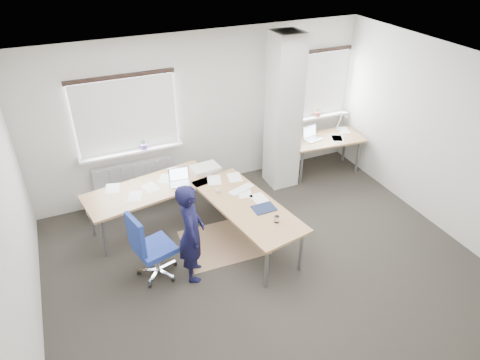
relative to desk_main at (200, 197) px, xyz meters
name	(u,v)px	position (x,y,z in m)	size (l,w,h in m)	color
ground	(265,265)	(0.58, -1.08, -0.69)	(6.00, 6.00, 0.00)	black
room_shell	(265,142)	(0.76, -0.62, 1.05)	(6.04, 5.04, 2.82)	beige
floor_mat	(223,242)	(0.22, -0.37, -0.69)	(1.21, 1.02, 0.01)	#967252
white_crate	(100,207)	(-1.40, 1.17, -0.56)	(0.44, 0.31, 0.27)	white
desk_main	(200,197)	(0.00, 0.00, 0.00)	(2.82, 2.63, 0.96)	#9C6A43
desk_side	(326,140)	(2.84, 0.87, -0.01)	(1.46, 0.82, 1.22)	#9C6A43
task_chair	(154,259)	(-0.92, -0.65, -0.39)	(0.61, 0.59, 1.09)	navy
person	(191,233)	(-0.41, -0.83, 0.05)	(0.54, 0.35, 1.48)	black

